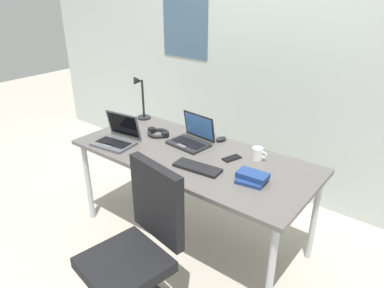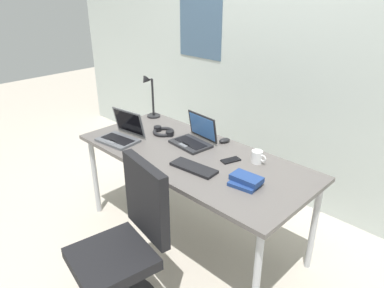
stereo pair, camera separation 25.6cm
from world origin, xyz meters
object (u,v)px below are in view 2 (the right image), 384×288
cell_phone (231,160)px  office_chair (124,255)px  coffee_mug (257,157)px  computer_mouse (225,140)px  book_stack (246,181)px  headphones (164,132)px  laptop_far_corner (194,138)px  laptop_center (121,135)px  external_keyboard (194,168)px  desk_lamp (150,97)px

cell_phone → office_chair: (-0.09, -0.88, -0.35)m
cell_phone → coffee_mug: coffee_mug is taller
computer_mouse → book_stack: (0.50, -0.40, 0.01)m
cell_phone → headphones: (-0.71, -0.00, 0.01)m
book_stack → coffee_mug: size_ratio=1.75×
computer_mouse → book_stack: book_stack is taller
laptop_far_corner → office_chair: 1.03m
cell_phone → coffee_mug: bearing=54.5°
cell_phone → headphones: bearing=-161.8°
laptop_center → coffee_mug: 1.08m
external_keyboard → cell_phone: external_keyboard is taller
desk_lamp → laptop_center: 0.56m
book_stack → laptop_center: bearing=-172.9°
laptop_far_corner → cell_phone: laptop_far_corner is taller
computer_mouse → office_chair: 1.16m
computer_mouse → headphones: size_ratio=0.45×
laptop_far_corner → cell_phone: bearing=-4.2°
laptop_center → coffee_mug: bearing=23.4°
laptop_far_corner → headphones: (-0.33, -0.03, -0.03)m
external_keyboard → book_stack: 0.38m
desk_lamp → computer_mouse: size_ratio=4.17×
computer_mouse → coffee_mug: (0.38, -0.11, 0.03)m
laptop_far_corner → computer_mouse: (0.15, 0.18, -0.03)m
external_keyboard → cell_phone: (0.10, 0.27, -0.01)m
desk_lamp → cell_phone: 1.10m
external_keyboard → headphones: bearing=150.5°
cell_phone → book_stack: 0.32m
computer_mouse → cell_phone: bearing=-27.7°
cell_phone → office_chair: 0.95m
desk_lamp → laptop_center: (0.22, -0.49, -0.15)m
headphones → laptop_center: bearing=-113.3°
office_chair → cell_phone: bearing=84.2°
desk_lamp → cell_phone: (1.07, -0.16, -0.19)m
computer_mouse → external_keyboard: bearing=-60.2°
laptop_far_corner → office_chair: office_chair is taller
coffee_mug → office_chair: bearing=-103.4°
headphones → coffee_mug: size_ratio=1.89×
desk_lamp → coffee_mug: size_ratio=3.54×
external_keyboard → coffee_mug: bearing=50.8°
coffee_mug → laptop_far_corner: bearing=-171.5°
office_chair → laptop_center: bearing=143.7°
external_keyboard → coffee_mug: size_ratio=2.92×
laptop_far_corner → coffee_mug: bearing=8.5°
office_chair → laptop_far_corner: bearing=108.0°
computer_mouse → coffee_mug: 0.39m
book_stack → office_chair: size_ratio=0.20×
desk_lamp → cell_phone: size_ratio=2.94×
external_keyboard → book_stack: book_stack is taller
desk_lamp → headphones: 0.44m
computer_mouse → coffee_mug: size_ratio=0.85×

